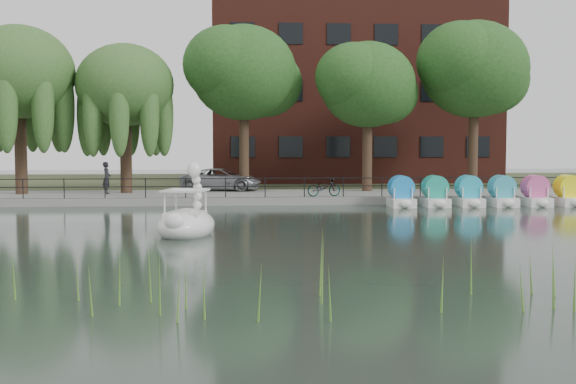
{
  "coord_description": "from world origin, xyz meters",
  "views": [
    {
      "loc": [
        -1.46,
        -23.19,
        3.21
      ],
      "look_at": [
        0.5,
        4.0,
        1.3
      ],
      "focal_mm": 45.0,
      "sensor_mm": 36.0,
      "label": 1
    }
  ],
  "objects": [
    {
      "name": "bicycle",
      "position": [
        3.03,
        13.54,
        0.9
      ],
      "size": [
        0.87,
        1.79,
        1.0
      ],
      "primitive_type": "imported",
      "rotation": [
        0.0,
        0.0,
        1.73
      ],
      "color": "gray",
      "rests_on": "promenade"
    },
    {
      "name": "broadleaf_right",
      "position": [
        6.0,
        17.5,
        6.39
      ],
      "size": [
        5.4,
        5.4,
        8.32
      ],
      "color": "#473323",
      "rests_on": "promenade"
    },
    {
      "name": "willow_left",
      "position": [
        -13.0,
        16.5,
        6.87
      ],
      "size": [
        5.88,
        5.88,
        9.01
      ],
      "color": "#473323",
      "rests_on": "promenade"
    },
    {
      "name": "pedal_boat_row",
      "position": [
        10.9,
        11.72,
        0.61
      ],
      "size": [
        9.65,
        1.7,
        1.4
      ],
      "color": "white",
      "rests_on": "ground_plane"
    },
    {
      "name": "kerb",
      "position": [
        0.0,
        13.05,
        0.2
      ],
      "size": [
        40.0,
        0.25,
        0.4
      ],
      "primitive_type": "cube",
      "color": "gray",
      "rests_on": "ground_plane"
    },
    {
      "name": "land_strip",
      "position": [
        0.0,
        30.0,
        0.18
      ],
      "size": [
        60.0,
        22.0,
        0.36
      ],
      "primitive_type": "cube",
      "color": "#47512D",
      "rests_on": "ground_plane"
    },
    {
      "name": "ground_plane",
      "position": [
        0.0,
        0.0,
        0.0
      ],
      "size": [
        120.0,
        120.0,
        0.0
      ],
      "primitive_type": "plane",
      "color": "#324038"
    },
    {
      "name": "minivan",
      "position": [
        -2.32,
        18.34,
        1.14
      ],
      "size": [
        3.29,
        5.64,
        1.48
      ],
      "primitive_type": "imported",
      "rotation": [
        0.0,
        0.0,
        1.4
      ],
      "color": "gray",
      "rests_on": "promenade"
    },
    {
      "name": "railing",
      "position": [
        0.0,
        13.25,
        1.15
      ],
      "size": [
        32.0,
        0.05,
        1.0
      ],
      "color": "black",
      "rests_on": "promenade"
    },
    {
      "name": "broadleaf_center",
      "position": [
        -1.0,
        18.0,
        7.06
      ],
      "size": [
        6.0,
        6.0,
        9.25
      ],
      "color": "#473323",
      "rests_on": "promenade"
    },
    {
      "name": "apartment_building",
      "position": [
        7.0,
        29.97,
        9.36
      ],
      "size": [
        20.0,
        10.07,
        18.0
      ],
      "color": "#4C1E16",
      "rests_on": "land_strip"
    },
    {
      "name": "swan_boat",
      "position": [
        -3.16,
        1.65,
        0.54
      ],
      "size": [
        2.48,
        3.27,
        2.48
      ],
      "rotation": [
        0.0,
        0.0,
        -0.24
      ],
      "color": "white",
      "rests_on": "ground_plane"
    },
    {
      "name": "willow_mid",
      "position": [
        -7.5,
        17.0,
        6.25
      ],
      "size": [
        5.32,
        5.32,
        8.15
      ],
      "color": "#473323",
      "rests_on": "promenade"
    },
    {
      "name": "reed_bank",
      "position": [
        2.0,
        -9.5,
        0.6
      ],
      "size": [
        24.0,
        2.4,
        1.2
      ],
      "color": "#669938",
      "rests_on": "ground_plane"
    },
    {
      "name": "promenade",
      "position": [
        0.0,
        16.0,
        0.2
      ],
      "size": [
        40.0,
        6.0,
        0.4
      ],
      "primitive_type": "cube",
      "color": "gray",
      "rests_on": "ground_plane"
    },
    {
      "name": "broadleaf_far",
      "position": [
        12.5,
        18.5,
        7.4
      ],
      "size": [
        6.3,
        6.3,
        9.71
      ],
      "color": "#473323",
      "rests_on": "promenade"
    },
    {
      "name": "pedestrian",
      "position": [
        -8.38,
        15.95,
        1.39
      ],
      "size": [
        0.5,
        0.72,
        1.98
      ],
      "primitive_type": "imported",
      "rotation": [
        0.0,
        0.0,
        1.55
      ],
      "color": "black",
      "rests_on": "promenade"
    }
  ]
}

